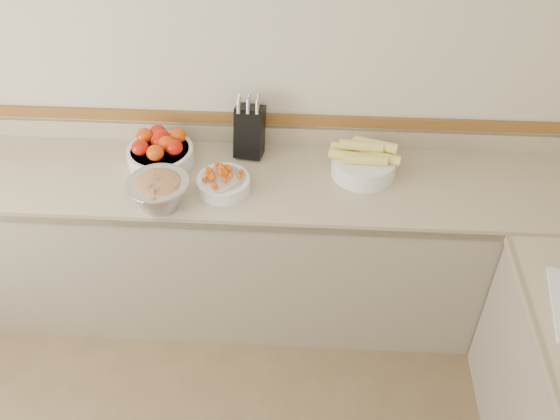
# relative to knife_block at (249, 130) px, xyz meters

# --- Properties ---
(back_wall) EXTENTS (4.00, 0.00, 4.00)m
(back_wall) POSITION_rel_knife_block_xyz_m (-0.17, 0.10, 0.26)
(back_wall) COLOR beige
(back_wall) RESTS_ON ground_plane
(counter_back) EXTENTS (4.00, 0.65, 1.08)m
(counter_back) POSITION_rel_knife_block_xyz_m (-0.17, -0.22, -0.58)
(counter_back) COLOR tan
(counter_back) RESTS_ON ground_plane
(knife_block) EXTENTS (0.16, 0.19, 0.34)m
(knife_block) POSITION_rel_knife_block_xyz_m (0.00, 0.00, 0.00)
(knife_block) COLOR black
(knife_block) RESTS_ON counter_back
(tomato_bowl) EXTENTS (0.33, 0.33, 0.16)m
(tomato_bowl) POSITION_rel_knife_block_xyz_m (-0.44, -0.11, -0.06)
(tomato_bowl) COLOR white
(tomato_bowl) RESTS_ON counter_back
(cherry_tomato_bowl) EXTENTS (0.26, 0.26, 0.14)m
(cherry_tomato_bowl) POSITION_rel_knife_block_xyz_m (-0.10, -0.30, -0.09)
(cherry_tomato_bowl) COLOR white
(cherry_tomato_bowl) RESTS_ON counter_back
(corn_bowl) EXTENTS (0.35, 0.32, 0.19)m
(corn_bowl) POSITION_rel_knife_block_xyz_m (0.57, -0.14, -0.07)
(corn_bowl) COLOR white
(corn_bowl) RESTS_ON counter_back
(rhubarb_bowl) EXTENTS (0.29, 0.29, 0.17)m
(rhubarb_bowl) POSITION_rel_knife_block_xyz_m (-0.38, -0.43, -0.05)
(rhubarb_bowl) COLOR #B2B2BA
(rhubarb_bowl) RESTS_ON counter_back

